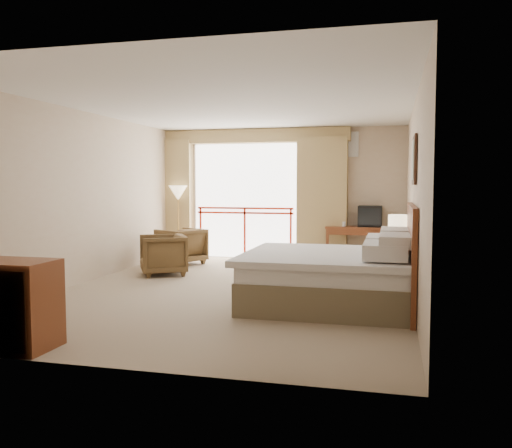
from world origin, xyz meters
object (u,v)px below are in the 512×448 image
(desk, at_px, (354,234))
(armchair_far, at_px, (181,264))
(tv, at_px, (370,216))
(wastebasket, at_px, (316,258))
(side_table, at_px, (158,250))
(table_lamp, at_px, (399,224))
(armchair_near, at_px, (163,275))
(nightstand, at_px, (398,271))
(bed, at_px, (333,276))
(floor_lamp, at_px, (178,196))

(desk, xyz_separation_m, armchair_far, (-3.25, -1.10, -0.56))
(tv, height_order, armchair_far, tv)
(wastebasket, height_order, side_table, side_table)
(table_lamp, height_order, armchair_near, table_lamp)
(nightstand, relative_size, armchair_near, 0.72)
(bed, relative_size, side_table, 3.77)
(side_table, bearing_deg, armchair_far, 87.48)
(wastebasket, xyz_separation_m, floor_lamp, (-2.99, 0.39, 1.18))
(armchair_near, height_order, floor_lamp, floor_lamp)
(armchair_near, bearing_deg, floor_lamp, 165.72)
(tv, height_order, wastebasket, tv)
(wastebasket, bearing_deg, side_table, -149.69)
(table_lamp, distance_m, desk, 2.76)
(armchair_near, bearing_deg, table_lamp, 56.28)
(desk, relative_size, armchair_near, 1.44)
(wastebasket, bearing_deg, floor_lamp, 172.63)
(armchair_far, bearing_deg, side_table, 27.39)
(nightstand, distance_m, armchair_far, 4.36)
(tv, height_order, floor_lamp, floor_lamp)
(armchair_far, bearing_deg, desk, 138.59)
(table_lamp, xyz_separation_m, side_table, (-4.11, 0.51, -0.58))
(bed, bearing_deg, floor_lamp, 134.40)
(nightstand, height_order, side_table, side_table)
(nightstand, bearing_deg, bed, -124.25)
(bed, height_order, wastebasket, bed)
(tv, bearing_deg, armchair_far, -141.75)
(nightstand, height_order, armchair_far, nightstand)
(side_table, bearing_deg, floor_lamp, 101.33)
(wastebasket, distance_m, side_table, 3.03)
(bed, xyz_separation_m, wastebasket, (-0.69, 3.36, -0.24))
(nightstand, xyz_separation_m, armchair_near, (-3.90, 0.33, -0.27))
(tv, xyz_separation_m, wastebasket, (-0.99, -0.51, -0.79))
(nightstand, distance_m, tv, 2.73)
(wastebasket, bearing_deg, desk, 39.38)
(desk, height_order, floor_lamp, floor_lamp)
(wastebasket, relative_size, floor_lamp, 0.18)
(wastebasket, height_order, armchair_far, armchair_far)
(desk, height_order, armchair_near, desk)
(side_table, height_order, floor_lamp, floor_lamp)
(nightstand, bearing_deg, armchair_near, 173.67)
(armchair_far, distance_m, floor_lamp, 1.66)
(bed, bearing_deg, nightstand, 57.31)
(tv, bearing_deg, floor_lamp, -156.29)
(armchair_near, relative_size, side_table, 1.36)
(nightstand, height_order, table_lamp, table_lamp)
(bed, relative_size, desk, 1.93)
(armchair_near, distance_m, side_table, 0.50)
(bed, relative_size, floor_lamp, 1.39)
(table_lamp, relative_size, armchair_far, 0.69)
(armchair_far, bearing_deg, wastebasket, 131.62)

